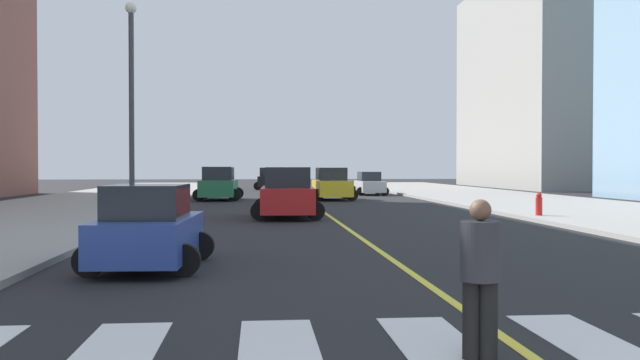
# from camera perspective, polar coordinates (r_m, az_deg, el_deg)

# --- Properties ---
(crosswalk_paint) EXTENTS (13.50, 4.00, 0.01)m
(crosswalk_paint) POSITION_cam_1_polar(r_m,az_deg,el_deg) (7.97, 17.12, -13.81)
(crosswalk_paint) COLOR silver
(crosswalk_paint) RESTS_ON ground
(lane_divider_paint) EXTENTS (0.16, 80.00, 0.01)m
(lane_divider_paint) POSITION_cam_1_polar(r_m,az_deg,el_deg) (43.27, -1.23, -1.60)
(lane_divider_paint) COLOR yellow
(lane_divider_paint) RESTS_ON ground
(parking_garage_concrete) EXTENTS (18.00, 24.00, 20.54)m
(parking_garage_concrete) POSITION_cam_1_polar(r_m,az_deg,el_deg) (73.54, 20.72, 7.45)
(parking_garage_concrete) COLOR gray
(parking_garage_concrete) RESTS_ON ground
(car_yellow_nearest) EXTENTS (2.87, 4.52, 1.99)m
(car_yellow_nearest) POSITION_cam_1_polar(r_m,az_deg,el_deg) (42.56, 0.97, -0.40)
(car_yellow_nearest) COLOR gold
(car_yellow_nearest) RESTS_ON ground
(car_green_second) EXTENTS (2.96, 4.65, 2.05)m
(car_green_second) POSITION_cam_1_polar(r_m,az_deg,el_deg) (42.53, -8.37, -0.38)
(car_green_second) COLOR #236B42
(car_green_second) RESTS_ON ground
(car_red_third) EXTENTS (2.94, 4.61, 2.03)m
(car_red_third) POSITION_cam_1_polar(r_m,az_deg,el_deg) (27.52, -2.71, -1.19)
(car_red_third) COLOR red
(car_red_third) RESTS_ON ground
(car_blue_fourth) EXTENTS (2.47, 3.85, 1.69)m
(car_blue_fourth) POSITION_cam_1_polar(r_m,az_deg,el_deg) (14.36, -13.96, -3.96)
(car_blue_fourth) COLOR #2D479E
(car_blue_fourth) RESTS_ON ground
(car_black_fifth) EXTENTS (2.89, 4.50, 1.97)m
(car_black_fifth) POSITION_cam_1_polar(r_m,az_deg,el_deg) (61.91, -4.18, 0.06)
(car_black_fifth) COLOR black
(car_black_fifth) RESTS_ON ground
(car_silver_sixth) EXTENTS (2.44, 3.82, 1.68)m
(car_silver_sixth) POSITION_cam_1_polar(r_m,az_deg,el_deg) (50.16, 4.11, -0.34)
(car_silver_sixth) COLOR #B7B7BC
(car_silver_sixth) RESTS_ON ground
(pedestrian_crossing) EXTENTS (0.42, 0.42, 1.71)m
(pedestrian_crossing) POSITION_cam_1_polar(r_m,az_deg,el_deg) (7.54, 13.10, -7.40)
(pedestrian_crossing) COLOR black
(pedestrian_crossing) RESTS_ON ground
(fire_hydrant) EXTENTS (0.26, 0.26, 0.89)m
(fire_hydrant) POSITION_cam_1_polar(r_m,az_deg,el_deg) (28.19, 17.65, -1.94)
(fire_hydrant) COLOR red
(fire_hydrant) RESTS_ON sidewalk_kerb_east
(street_lamp) EXTENTS (0.44, 0.44, 8.24)m
(street_lamp) POSITION_cam_1_polar(r_m,az_deg,el_deg) (27.75, -15.32, 7.08)
(street_lamp) COLOR #38383D
(street_lamp) RESTS_ON sidewalk_kerb_west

